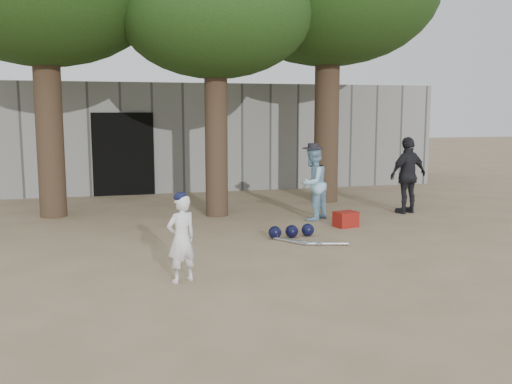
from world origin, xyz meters
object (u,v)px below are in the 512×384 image
object	(u,v)px
boy_player	(182,239)
spectator_dark	(408,175)
spectator_blue	(313,184)
red_bag	(346,219)

from	to	relation	value
boy_player	spectator_dark	size ratio (longest dim) A/B	0.69
spectator_blue	spectator_dark	bearing A→B (deg)	144.78
spectator_blue	boy_player	bearing A→B (deg)	8.29
red_bag	spectator_blue	bearing A→B (deg)	113.54
spectator_blue	spectator_dark	world-z (taller)	spectator_dark
spectator_blue	spectator_dark	distance (m)	2.32
boy_player	spectator_dark	bearing A→B (deg)	-169.01
spectator_blue	red_bag	distance (m)	1.11
spectator_dark	red_bag	size ratio (longest dim) A/B	4.00
boy_player	spectator_blue	bearing A→B (deg)	-155.25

